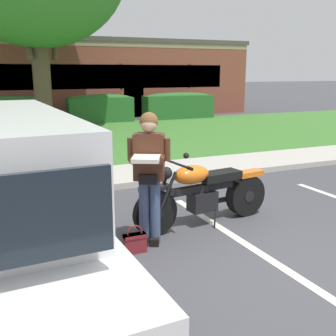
% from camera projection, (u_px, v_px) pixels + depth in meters
% --- Properties ---
extents(ground_plane, '(140.00, 140.00, 0.00)m').
position_uv_depth(ground_plane, '(259.00, 258.00, 4.87)').
color(ground_plane, '#424247').
extents(curb_strip, '(60.00, 0.20, 0.12)m').
position_uv_depth(curb_strip, '(153.00, 181.00, 8.03)').
color(curb_strip, '#B7B2A8').
rests_on(curb_strip, ground).
extents(concrete_walk, '(60.00, 1.50, 0.08)m').
position_uv_depth(concrete_walk, '(139.00, 173.00, 8.79)').
color(concrete_walk, '#B7B2A8').
rests_on(concrete_walk, ground).
extents(grass_lawn, '(60.00, 8.52, 0.06)m').
position_uv_depth(grass_lawn, '(89.00, 139.00, 13.28)').
color(grass_lawn, '#3D752D').
rests_on(grass_lawn, ground).
extents(stall_stripe_0, '(0.25, 4.40, 0.01)m').
position_uv_depth(stall_stripe_0, '(35.00, 294.00, 4.07)').
color(stall_stripe_0, silver).
rests_on(stall_stripe_0, ground).
extents(stall_stripe_1, '(0.25, 4.40, 0.01)m').
position_uv_depth(stall_stripe_1, '(255.00, 250.00, 5.08)').
color(stall_stripe_1, silver).
rests_on(stall_stripe_1, ground).
extents(motorcycle, '(2.24, 0.82, 1.18)m').
position_uv_depth(motorcycle, '(208.00, 192.00, 5.88)').
color(motorcycle, black).
rests_on(motorcycle, ground).
extents(rider_person, '(0.59, 0.67, 1.70)m').
position_uv_depth(rider_person, '(149.00, 168.00, 5.05)').
color(rider_person, black).
rests_on(rider_person, ground).
extents(handbag, '(0.28, 0.13, 0.36)m').
position_uv_depth(handbag, '(135.00, 241.00, 4.99)').
color(handbag, maroon).
rests_on(handbag, ground).
extents(hedge_left, '(3.07, 0.90, 1.24)m').
position_uv_depth(hedge_left, '(8.00, 111.00, 15.92)').
color(hedge_left, '#286028').
rests_on(hedge_left, ground).
extents(hedge_center_left, '(2.77, 0.90, 1.24)m').
position_uv_depth(hedge_center_left, '(100.00, 108.00, 17.32)').
color(hedge_center_left, '#286028').
rests_on(hedge_center_left, ground).
extents(hedge_center_right, '(3.27, 0.90, 1.24)m').
position_uv_depth(hedge_center_right, '(178.00, 105.00, 18.72)').
color(hedge_center_right, '#286028').
rests_on(hedge_center_right, ground).
extents(brick_building, '(21.24, 9.86, 3.73)m').
position_uv_depth(brick_building, '(32.00, 77.00, 22.04)').
color(brick_building, brown).
rests_on(brick_building, ground).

